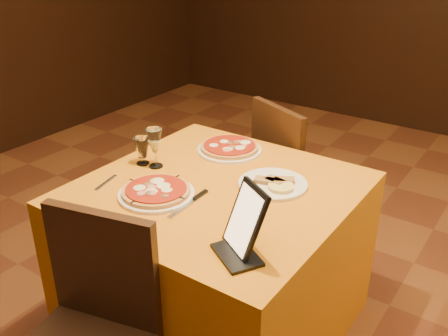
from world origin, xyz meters
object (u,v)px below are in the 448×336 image
Objects in this scene: pizza_near at (156,192)px; pizza_far at (230,148)px; main_table at (218,259)px; chair_main_far at (301,177)px; wine_glass at (155,148)px; water_glass at (142,151)px; tablet at (245,219)px.

pizza_near is 0.55m from pizza_far.
main_table is 0.84m from chair_main_far.
chair_main_far is 4.79× the size of wine_glass.
chair_main_far is at bearing 81.28° from pizza_near.
pizza_near is at bearing -47.90° from wine_glass.
main_table is at bearing -63.81° from pizza_far.
wine_glass is (-0.35, 0.00, 0.47)m from main_table.
water_glass reaches higher than pizza_far.
tablet is at bearing -52.20° from pizza_far.
tablet reaches higher than pizza_far.
water_glass reaches higher than main_table.
main_table is 0.47m from pizza_near.
main_table is 8.46× the size of water_glass.
main_table is at bearing 113.91° from chair_main_far.
wine_glass is (-0.35, -0.83, 0.39)m from chair_main_far.
wine_glass is (-0.19, 0.21, 0.08)m from pizza_near.
pizza_near is at bearing -161.84° from tablet.
wine_glass is 0.08m from water_glass.
main_table is 0.55m from pizza_far.
main_table is 0.58m from wine_glass.
chair_main_far is at bearing 71.06° from pizza_far.
tablet reaches higher than water_glass.
tablet is (0.51, -0.66, 0.10)m from pizza_far.
pizza_far is (-0.17, -0.49, 0.31)m from chair_main_far.
main_table is 5.79× the size of wine_glass.
pizza_near is 1.29× the size of tablet.
water_glass is 0.53× the size of tablet.
chair_main_far is 7.00× the size of water_glass.
pizza_near reaches higher than main_table.
pizza_far is 0.39m from wine_glass.
main_table is 0.68m from tablet.
main_table is at bearing 52.43° from pizza_near.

